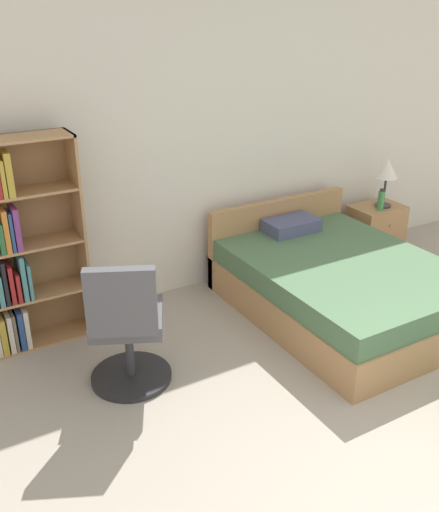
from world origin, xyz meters
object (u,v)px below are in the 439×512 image
at_px(office_chair, 127,330).
at_px(table_lamp, 387,171).
at_px(bed, 337,283).
at_px(nightstand, 375,229).
at_px(water_bottle, 381,200).
at_px(bookshelf, 15,249).

distance_m(office_chair, table_lamp, 3.31).
bearing_deg(bed, nightstand, 33.06).
bearing_deg(table_lamp, office_chair, -165.01).
relative_size(bed, table_lamp, 3.99).
bearing_deg(nightstand, bed, -146.94).
height_order(table_lamp, water_bottle, table_lamp).
bearing_deg(office_chair, nightstand, 15.65).
relative_size(bed, water_bottle, 8.98).
height_order(nightstand, table_lamp, table_lamp).
distance_m(bed, office_chair, 1.97).
bearing_deg(office_chair, table_lamp, 14.99).
height_order(bed, water_bottle, bed).
bearing_deg(bed, office_chair, -176.73).
height_order(bookshelf, bed, bookshelf).
xyz_separation_m(bed, office_chair, (-1.95, -0.11, 0.20)).
bearing_deg(bed, bookshelf, 161.65).
bearing_deg(water_bottle, bed, -148.95).
relative_size(bookshelf, nightstand, 3.03).
bearing_deg(office_chair, bookshelf, 117.58).
bearing_deg(office_chair, water_bottle, 14.28).
xyz_separation_m(bed, nightstand, (1.18, 0.76, 0.00)).
relative_size(bookshelf, bed, 0.81).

